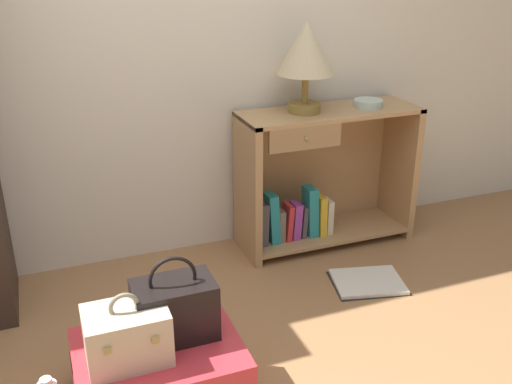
# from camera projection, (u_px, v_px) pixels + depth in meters

# --- Properties ---
(back_wall) EXTENTS (6.40, 0.10, 2.60)m
(back_wall) POSITION_uv_depth(u_px,v_px,m) (134.00, 9.00, 2.79)
(back_wall) COLOR silver
(back_wall) RESTS_ON ground_plane
(bookshelf) EXTENTS (0.99, 0.36, 0.77)m
(bookshelf) POSITION_uv_depth(u_px,v_px,m) (319.00, 180.00, 3.26)
(bookshelf) COLOR tan
(bookshelf) RESTS_ON ground_plane
(table_lamp) EXTENTS (0.30, 0.30, 0.47)m
(table_lamp) POSITION_uv_depth(u_px,v_px,m) (306.00, 51.00, 2.94)
(table_lamp) COLOR olive
(table_lamp) RESTS_ON bookshelf
(bowl) EXTENTS (0.16, 0.16, 0.04)m
(bowl) POSITION_uv_depth(u_px,v_px,m) (368.00, 103.00, 3.15)
(bowl) COLOR silver
(bowl) RESTS_ON bookshelf
(suitcase_large) EXTENTS (0.61, 0.50, 0.23)m
(suitcase_large) POSITION_uv_depth(u_px,v_px,m) (160.00, 372.00, 2.17)
(suitcase_large) COLOR #D1333D
(suitcase_large) RESTS_ON ground_plane
(train_case) EXTENTS (0.29, 0.21, 0.27)m
(train_case) POSITION_uv_depth(u_px,v_px,m) (127.00, 335.00, 2.02)
(train_case) COLOR beige
(train_case) RESTS_ON suitcase_large
(handbag) EXTENTS (0.30, 0.19, 0.34)m
(handbag) POSITION_uv_depth(u_px,v_px,m) (175.00, 309.00, 2.14)
(handbag) COLOR black
(handbag) RESTS_ON suitcase_large
(open_book_on_floor) EXTENTS (0.41, 0.35, 0.02)m
(open_book_on_floor) POSITION_uv_depth(u_px,v_px,m) (368.00, 282.00, 2.95)
(open_book_on_floor) COLOR white
(open_book_on_floor) RESTS_ON ground_plane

